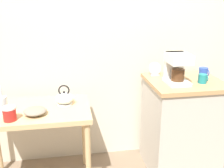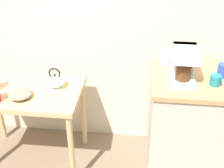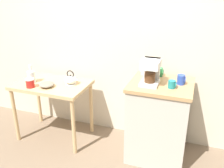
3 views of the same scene
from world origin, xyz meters
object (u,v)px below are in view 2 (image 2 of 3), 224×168
at_px(teakettle, 56,81).
at_px(mug_tall_green, 186,59).
at_px(table_clock, 165,57).
at_px(coffee_maker, 184,63).
at_px(bowl_stoneware, 20,94).
at_px(mug_dark_teal, 216,80).
at_px(mug_blue, 223,70).

distance_m(teakettle, mug_tall_green, 1.03).
bearing_deg(table_clock, coffee_maker, -65.67).
bearing_deg(mug_tall_green, bowl_stoneware, -163.22).
height_order(mug_dark_teal, mug_tall_green, mug_tall_green).
bearing_deg(coffee_maker, table_clock, 114.33).
xyz_separation_m(coffee_maker, mug_tall_green, (0.05, 0.26, -0.09)).
relative_size(bowl_stoneware, mug_tall_green, 1.83).
bearing_deg(teakettle, table_clock, 12.51).
bearing_deg(mug_dark_teal, mug_blue, 60.21).
distance_m(teakettle, table_clock, 0.88).
bearing_deg(bowl_stoneware, coffee_maker, 5.56).
height_order(mug_dark_teal, table_clock, table_clock).
bearing_deg(mug_tall_green, table_clock, -176.00).
xyz_separation_m(teakettle, mug_tall_green, (1.00, 0.20, 0.15)).
relative_size(bowl_stoneware, table_clock, 1.36).
distance_m(coffee_maker, mug_dark_teal, 0.25).
bearing_deg(teakettle, coffee_maker, -3.46).
bearing_deg(table_clock, mug_blue, -20.81).
bearing_deg(coffee_maker, teakettle, 176.54).
bearing_deg(bowl_stoneware, mug_tall_green, 16.78).
bearing_deg(mug_dark_teal, teakettle, 175.13).
relative_size(teakettle, mug_dark_teal, 2.31).
height_order(mug_blue, mug_tall_green, mug_blue).
xyz_separation_m(coffee_maker, mug_dark_teal, (0.22, -0.04, -0.10)).
bearing_deg(mug_blue, mug_dark_teal, -119.79).
distance_m(coffee_maker, mug_blue, 0.33).
bearing_deg(mug_blue, bowl_stoneware, -172.18).
bearing_deg(mug_dark_teal, table_clock, 139.44).
relative_size(coffee_maker, mug_blue, 2.64).
bearing_deg(table_clock, bowl_stoneware, -161.40).
xyz_separation_m(mug_blue, mug_dark_teal, (-0.08, -0.13, -0.01)).
relative_size(mug_blue, table_clock, 0.77).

